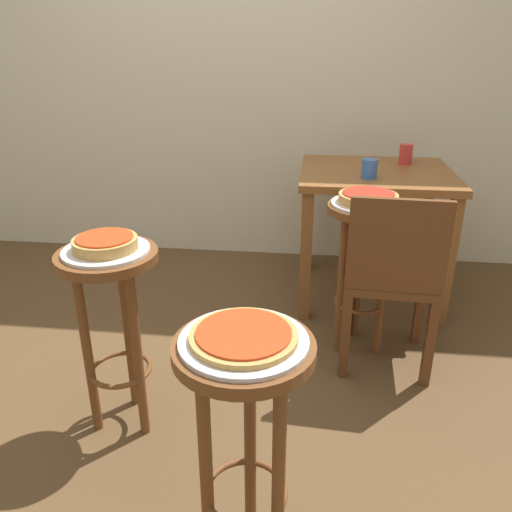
{
  "coord_description": "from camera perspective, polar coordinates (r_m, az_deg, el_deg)",
  "views": [
    {
      "loc": [
        0.56,
        -1.8,
        1.42
      ],
      "look_at": [
        0.35,
        -0.02,
        0.66
      ],
      "focal_mm": 35.86,
      "sensor_mm": 36.0,
      "label": 1
    }
  ],
  "objects": [
    {
      "name": "stool_foreground",
      "position": [
        1.39,
        -1.3,
        -16.77
      ],
      "size": [
        0.36,
        0.36,
        0.74
      ],
      "color": "brown",
      "rests_on": "ground_plane"
    },
    {
      "name": "ground_plane",
      "position": [
        2.36,
        -8.65,
        -14.35
      ],
      "size": [
        6.0,
        6.0,
        0.0
      ],
      "primitive_type": "plane",
      "color": "brown"
    },
    {
      "name": "cup_near_edge",
      "position": [
        2.73,
        12.53,
        9.49
      ],
      "size": [
        0.08,
        0.08,
        0.1
      ],
      "primitive_type": "cylinder",
      "color": "#3360B2",
      "rests_on": "dining_table"
    },
    {
      "name": "cup_far_edge",
      "position": [
        3.1,
        16.36,
        10.85
      ],
      "size": [
        0.07,
        0.07,
        0.11
      ],
      "primitive_type": "cylinder",
      "color": "red",
      "rests_on": "dining_table"
    },
    {
      "name": "serving_plate_foreground",
      "position": [
        1.26,
        -1.39,
        -9.47
      ],
      "size": [
        0.32,
        0.32,
        0.01
      ],
      "primitive_type": "cylinder",
      "color": "silver",
      "rests_on": "stool_foreground"
    },
    {
      "name": "pizza_middle",
      "position": [
        1.85,
        -16.48,
        1.4
      ],
      "size": [
        0.22,
        0.22,
        0.05
      ],
      "color": "tan",
      "rests_on": "serving_plate_middle"
    },
    {
      "name": "dining_table",
      "position": [
        2.95,
        13.08,
        6.81
      ],
      "size": [
        0.83,
        0.75,
        0.76
      ],
      "color": "brown",
      "rests_on": "ground_plane"
    },
    {
      "name": "pizza_leftside",
      "position": [
        2.35,
        12.41,
        6.37
      ],
      "size": [
        0.26,
        0.26,
        0.05
      ],
      "color": "tan",
      "rests_on": "serving_plate_leftside"
    },
    {
      "name": "serving_plate_leftside",
      "position": [
        2.35,
        12.35,
        5.71
      ],
      "size": [
        0.33,
        0.33,
        0.01
      ],
      "primitive_type": "cylinder",
      "color": "silver",
      "rests_on": "stool_leftside"
    },
    {
      "name": "back_wall",
      "position": [
        3.49,
        -2.71,
        24.28
      ],
      "size": [
        6.0,
        0.1,
        3.0
      ],
      "primitive_type": "cube",
      "color": "beige",
      "rests_on": "ground_plane"
    },
    {
      "name": "stool_leftside",
      "position": [
        2.42,
        11.94,
        0.99
      ],
      "size": [
        0.36,
        0.36,
        0.74
      ],
      "color": "brown",
      "rests_on": "ground_plane"
    },
    {
      "name": "pizza_foreground",
      "position": [
        1.26,
        -1.39,
        -8.85
      ],
      "size": [
        0.27,
        0.27,
        0.02
      ],
      "color": "tan",
      "rests_on": "serving_plate_foreground"
    },
    {
      "name": "stool_middle",
      "position": [
        1.94,
        -15.7,
        -5.12
      ],
      "size": [
        0.36,
        0.36,
        0.74
      ],
      "color": "brown",
      "rests_on": "ground_plane"
    },
    {
      "name": "wooden_chair",
      "position": [
        2.32,
        14.84,
        -2.15
      ],
      "size": [
        0.42,
        0.42,
        0.85
      ],
      "color": "#5B3319",
      "rests_on": "ground_plane"
    },
    {
      "name": "serving_plate_middle",
      "position": [
        1.86,
        -16.38,
        0.58
      ],
      "size": [
        0.3,
        0.3,
        0.01
      ],
      "primitive_type": "cylinder",
      "color": "silver",
      "rests_on": "stool_middle"
    }
  ]
}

